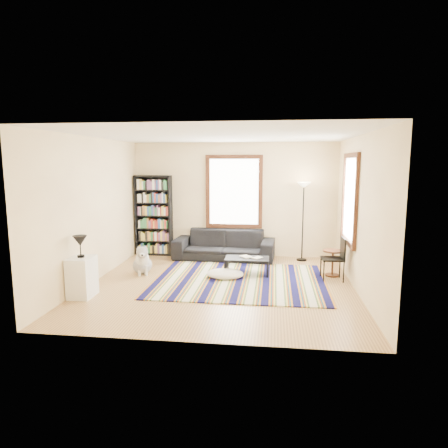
# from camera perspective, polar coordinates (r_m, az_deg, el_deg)

# --- Properties ---
(floor) EXTENTS (5.00, 5.00, 0.10)m
(floor) POSITION_cam_1_polar(r_m,az_deg,el_deg) (7.74, -0.47, -9.01)
(floor) COLOR tan
(floor) RESTS_ON ground
(ceiling) EXTENTS (5.00, 5.00, 0.10)m
(ceiling) POSITION_cam_1_polar(r_m,az_deg,el_deg) (7.39, -0.50, 12.94)
(ceiling) COLOR white
(ceiling) RESTS_ON floor
(wall_back) EXTENTS (5.00, 0.10, 2.80)m
(wall_back) POSITION_cam_1_polar(r_m,az_deg,el_deg) (9.94, 1.48, 3.50)
(wall_back) COLOR #FFE8AB
(wall_back) RESTS_ON floor
(wall_front) EXTENTS (5.00, 0.10, 2.80)m
(wall_front) POSITION_cam_1_polar(r_m,az_deg,el_deg) (4.94, -4.42, -1.93)
(wall_front) COLOR #FFE8AB
(wall_front) RESTS_ON floor
(wall_left) EXTENTS (0.10, 5.00, 2.80)m
(wall_left) POSITION_cam_1_polar(r_m,az_deg,el_deg) (8.16, -18.53, 1.89)
(wall_left) COLOR #FFE8AB
(wall_left) RESTS_ON floor
(wall_right) EXTENTS (0.10, 5.00, 2.80)m
(wall_right) POSITION_cam_1_polar(r_m,az_deg,el_deg) (7.52, 19.15, 1.31)
(wall_right) COLOR #FFE8AB
(wall_right) RESTS_ON floor
(window_back) EXTENTS (1.20, 0.06, 1.60)m
(window_back) POSITION_cam_1_polar(r_m,az_deg,el_deg) (9.85, 1.43, 4.62)
(window_back) COLOR white
(window_back) RESTS_ON wall_back
(window_right) EXTENTS (0.06, 1.20, 1.60)m
(window_right) POSITION_cam_1_polar(r_m,az_deg,el_deg) (8.27, 17.55, 3.42)
(window_right) COLOR white
(window_right) RESTS_ON wall_right
(rug) EXTENTS (3.35, 2.68, 0.02)m
(rug) POSITION_cam_1_polar(r_m,az_deg,el_deg) (7.96, 2.22, -8.06)
(rug) COLOR #0D0C3D
(rug) RESTS_ON floor
(sofa) EXTENTS (2.44, 1.07, 0.70)m
(sofa) POSITION_cam_1_polar(r_m,az_deg,el_deg) (9.63, 0.02, -3.00)
(sofa) COLOR black
(sofa) RESTS_ON floor
(bookshelf) EXTENTS (0.90, 0.30, 2.00)m
(bookshelf) POSITION_cam_1_polar(r_m,az_deg,el_deg) (10.16, -10.00, 1.22)
(bookshelf) COLOR black
(bookshelf) RESTS_ON floor
(coffee_table) EXTENTS (0.99, 0.68, 0.36)m
(coffee_table) POSITION_cam_1_polar(r_m,az_deg,el_deg) (8.34, 3.30, -6.06)
(coffee_table) COLOR black
(coffee_table) RESTS_ON floor
(book_a) EXTENTS (0.30, 0.29, 0.02)m
(book_a) POSITION_cam_1_polar(r_m,az_deg,el_deg) (8.30, 2.62, -4.76)
(book_a) COLOR beige
(book_a) RESTS_ON coffee_table
(book_b) EXTENTS (0.25, 0.26, 0.02)m
(book_b) POSITION_cam_1_polar(r_m,az_deg,el_deg) (8.34, 4.37, -4.75)
(book_b) COLOR beige
(book_b) RESTS_ON coffee_table
(floor_cushion) EXTENTS (0.89, 0.76, 0.19)m
(floor_cushion) POSITION_cam_1_polar(r_m,az_deg,el_deg) (8.10, 0.15, -7.13)
(floor_cushion) COLOR white
(floor_cushion) RESTS_ON floor
(floor_lamp) EXTENTS (0.30, 0.30, 1.86)m
(floor_lamp) POSITION_cam_1_polar(r_m,az_deg,el_deg) (9.58, 11.19, 0.30)
(floor_lamp) COLOR black
(floor_lamp) RESTS_ON floor
(side_table) EXTENTS (0.51, 0.51, 0.54)m
(side_table) POSITION_cam_1_polar(r_m,az_deg,el_deg) (8.53, 15.23, -5.40)
(side_table) COLOR #482212
(side_table) RESTS_ON floor
(folding_chair) EXTENTS (0.44, 0.42, 0.86)m
(folding_chair) POSITION_cam_1_polar(r_m,az_deg,el_deg) (8.19, 15.23, -4.83)
(folding_chair) COLOR black
(folding_chair) RESTS_ON floor
(white_cabinet) EXTENTS (0.39, 0.51, 0.70)m
(white_cabinet) POSITION_cam_1_polar(r_m,az_deg,el_deg) (7.40, -19.62, -7.15)
(white_cabinet) COLOR white
(white_cabinet) RESTS_ON floor
(table_lamp) EXTENTS (0.30, 0.30, 0.38)m
(table_lamp) POSITION_cam_1_polar(r_m,az_deg,el_deg) (7.27, -19.84, -3.05)
(table_lamp) COLOR black
(table_lamp) RESTS_ON white_cabinet
(dog) EXTENTS (0.61, 0.72, 0.61)m
(dog) POSITION_cam_1_polar(r_m,az_deg,el_deg) (8.57, -11.59, -4.96)
(dog) COLOR silver
(dog) RESTS_ON floor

